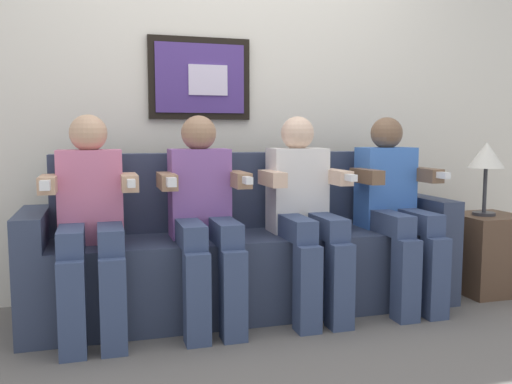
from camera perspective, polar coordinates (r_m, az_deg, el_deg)
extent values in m
plane|color=#66605B|center=(2.91, 0.86, -14.15)|extent=(6.27, 6.27, 0.00)
cube|color=silver|center=(3.48, -2.91, 10.95)|extent=(4.83, 0.05, 2.60)
cube|color=black|center=(3.40, -5.99, 11.87)|extent=(0.63, 0.03, 0.50)
cube|color=#4C337F|center=(3.39, -5.94, 11.89)|extent=(0.55, 0.02, 0.42)
cube|color=silver|center=(3.39, -5.12, 11.74)|extent=(0.24, 0.02, 0.18)
cube|color=#333D56|center=(3.11, -0.73, -8.47)|extent=(2.15, 0.58, 0.45)
cube|color=#333D56|center=(3.24, -1.79, 0.22)|extent=(2.15, 0.14, 0.45)
cube|color=#333D56|center=(3.00, -22.48, -7.82)|extent=(0.14, 0.58, 0.62)
cube|color=#333D56|center=(3.56, 17.35, -5.45)|extent=(0.14, 0.58, 0.62)
cube|color=pink|center=(2.90, -17.16, -0.44)|extent=(0.32, 0.20, 0.48)
sphere|color=tan|center=(2.89, -17.36, 5.99)|extent=(0.19, 0.19, 0.19)
cube|color=#38476B|center=(2.74, -18.98, -4.72)|extent=(0.12, 0.40, 0.12)
cube|color=#38476B|center=(2.73, -15.20, -4.61)|extent=(0.12, 0.40, 0.12)
cube|color=#38476B|center=(2.61, -18.95, -11.69)|extent=(0.12, 0.12, 0.45)
cube|color=#38476B|center=(2.61, -14.92, -11.58)|extent=(0.12, 0.12, 0.45)
cube|color=tan|center=(2.79, -21.15, 0.80)|extent=(0.08, 0.28, 0.08)
cube|color=tan|center=(2.78, -13.32, 1.04)|extent=(0.08, 0.28, 0.08)
cube|color=white|center=(2.62, -13.14, 0.95)|extent=(0.04, 0.13, 0.04)
cube|color=white|center=(2.63, -21.44, 0.70)|extent=(0.04, 0.10, 0.04)
cube|color=#8C59A5|center=(2.95, -6.03, -0.10)|extent=(0.32, 0.20, 0.48)
sphere|color=#9E7556|center=(2.93, -6.10, 6.23)|extent=(0.19, 0.19, 0.19)
cube|color=#38476B|center=(2.77, -7.08, -4.30)|extent=(0.12, 0.40, 0.12)
cube|color=#38476B|center=(2.80, -3.43, -4.14)|extent=(0.12, 0.40, 0.12)
cube|color=#38476B|center=(2.64, -6.28, -11.16)|extent=(0.12, 0.12, 0.45)
cube|color=#38476B|center=(2.68, -2.42, -10.89)|extent=(0.12, 0.12, 0.45)
cube|color=#9E7556|center=(2.80, -9.44, 1.15)|extent=(0.08, 0.28, 0.08)
cube|color=#9E7556|center=(2.87, -1.88, 1.35)|extent=(0.08, 0.28, 0.08)
cube|color=white|center=(2.71, -1.03, 1.29)|extent=(0.04, 0.13, 0.04)
cube|color=white|center=(2.64, -9.02, 1.07)|extent=(0.04, 0.10, 0.04)
cube|color=white|center=(3.10, 4.38, 0.23)|extent=(0.32, 0.20, 0.48)
sphere|color=beige|center=(3.09, 4.43, 6.25)|extent=(0.19, 0.19, 0.19)
cube|color=#38476B|center=(2.91, 4.08, -3.75)|extent=(0.12, 0.40, 0.12)
cube|color=#38476B|center=(2.98, 7.33, -3.56)|extent=(0.12, 0.40, 0.12)
cube|color=#38476B|center=(2.79, 5.49, -10.19)|extent=(0.12, 0.12, 0.45)
cube|color=#38476B|center=(2.86, 8.88, -9.83)|extent=(0.12, 0.12, 0.45)
cube|color=beige|center=(2.92, 1.73, 1.44)|extent=(0.08, 0.28, 0.08)
cube|color=beige|center=(3.06, 8.52, 1.59)|extent=(0.08, 0.28, 0.08)
cube|color=white|center=(2.91, 9.84, 1.54)|extent=(0.04, 0.13, 0.04)
cube|color=#3F72CC|center=(3.35, 13.54, 0.51)|extent=(0.32, 0.20, 0.48)
sphere|color=brown|center=(3.33, 13.68, 6.09)|extent=(0.19, 0.19, 0.19)
cube|color=#38476B|center=(3.15, 13.85, -3.14)|extent=(0.12, 0.40, 0.12)
cube|color=#38476B|center=(3.25, 16.60, -2.95)|extent=(0.12, 0.40, 0.12)
cube|color=#38476B|center=(3.05, 15.62, -9.01)|extent=(0.12, 0.12, 0.45)
cube|color=#38476B|center=(3.14, 18.43, -8.63)|extent=(0.12, 0.12, 0.45)
cube|color=brown|center=(3.14, 11.66, 1.66)|extent=(0.08, 0.28, 0.08)
cube|color=brown|center=(3.34, 17.43, 1.76)|extent=(0.08, 0.28, 0.08)
cube|color=white|center=(3.21, 19.02, 1.71)|extent=(0.04, 0.13, 0.04)
cube|color=brown|center=(3.77, 23.27, -5.98)|extent=(0.40, 0.40, 0.50)
cylinder|color=#333338|center=(3.68, 23.00, -2.13)|extent=(0.14, 0.14, 0.02)
cylinder|color=#333338|center=(3.66, 23.10, 0.19)|extent=(0.02, 0.02, 0.28)
cone|color=silver|center=(3.65, 23.25, 3.63)|extent=(0.22, 0.22, 0.16)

